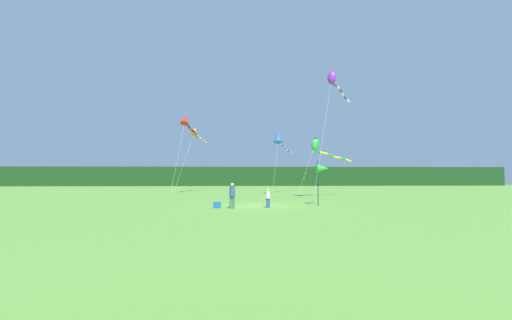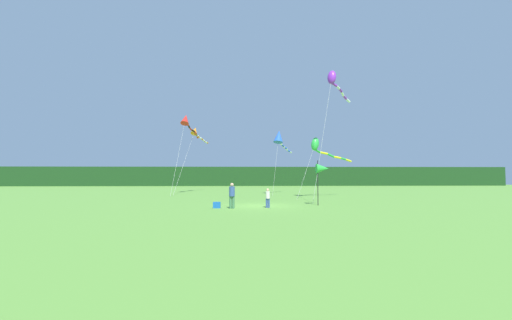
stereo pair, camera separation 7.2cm
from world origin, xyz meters
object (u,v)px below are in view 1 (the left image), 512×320
kite_purple (334,81)px  kite_orange (196,132)px  cooler_box (217,205)px  person_child (268,197)px  kite_blue (279,138)px  person_adult (232,194)px  kite_red (186,121)px  kite_green (320,147)px  banner_flag_pole (323,169)px

kite_purple → kite_orange: size_ratio=1.34×
cooler_box → kite_orange: bearing=101.8°
person_child → cooler_box: size_ratio=2.65×
cooler_box → kite_blue: bearing=68.2°
kite_orange → cooler_box: bearing=-78.2°
person_adult → kite_blue: kite_blue is taller
kite_red → kite_green: bearing=-25.5°
kite_orange → person_adult: bearing=-75.8°
cooler_box → kite_purple: size_ratio=0.04×
person_adult → person_child: 2.41m
cooler_box → kite_red: 19.00m
kite_orange → kite_red: size_ratio=0.90×
person_child → kite_orange: (-7.59, 20.23, 6.94)m
person_adult → kite_orange: 22.31m
banner_flag_pole → kite_red: 20.04m
person_adult → banner_flag_pole: banner_flag_pole is taller
kite_blue → kite_purple: 9.95m
cooler_box → kite_orange: kite_orange is taller
person_child → kite_blue: kite_blue is taller
person_adult → kite_red: 19.27m
person_adult → banner_flag_pole: 6.99m
person_child → cooler_box: bearing=-179.2°
person_child → banner_flag_pole: (4.10, 1.63, 1.91)m
person_adult → kite_green: kite_green is taller
kite_red → person_child: bearing=-63.6°
cooler_box → kite_blue: (5.83, 14.56, 6.17)m
kite_purple → person_adult: bearing=-142.4°
banner_flag_pole → kite_green: kite_green is taller
kite_blue → kite_green: size_ratio=1.06×
kite_green → kite_blue: bearing=125.3°
banner_flag_pole → kite_red: size_ratio=0.34×
cooler_box → kite_orange: 22.01m
kite_blue → banner_flag_pole: bearing=-82.8°
cooler_box → kite_red: (-4.78, 16.44, 8.24)m
person_child → banner_flag_pole: banner_flag_pole is taller
kite_green → kite_purple: bearing=-81.9°
kite_blue → kite_red: size_ratio=0.78×
kite_purple → banner_flag_pole: bearing=-115.7°
kite_green → kite_red: bearing=154.5°
person_adult → kite_red: kite_red is taller
banner_flag_pole → kite_purple: kite_purple is taller
person_adult → cooler_box: bearing=161.1°
kite_green → kite_red: size_ratio=0.73×
kite_green → kite_orange: bearing=142.0°
kite_orange → person_child: bearing=-69.4°
kite_blue → kite_orange: bearing=150.4°
cooler_box → kite_purple: bearing=33.2°
person_child → kite_orange: size_ratio=0.15×
kite_orange → kite_green: (13.47, -10.54, -2.77)m
cooler_box → kite_purple: (9.73, 6.37, 10.26)m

